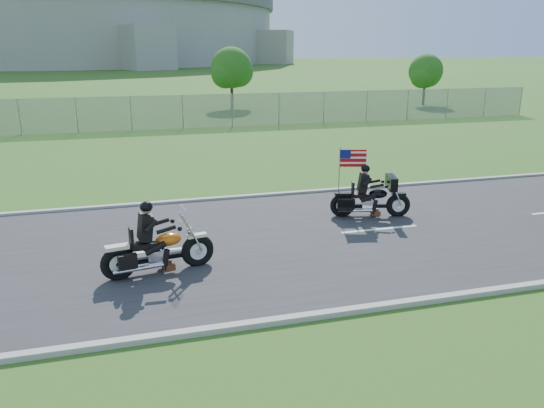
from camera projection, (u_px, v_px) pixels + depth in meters
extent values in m
plane|color=#245A1C|center=(233.00, 245.00, 13.21)|extent=(420.00, 420.00, 0.00)
cube|color=#28282B|center=(233.00, 244.00, 13.21)|extent=(120.00, 8.00, 0.04)
cube|color=#9E9B93|center=(208.00, 200.00, 16.94)|extent=(120.00, 0.18, 0.12)
cube|color=#9E9B93|center=(279.00, 321.00, 9.46)|extent=(120.00, 0.18, 0.12)
cube|color=gray|center=(77.00, 115.00, 30.12)|extent=(60.00, 0.03, 2.00)
cylinder|color=#A3A099|center=(58.00, 28.00, 162.22)|extent=(130.00, 130.00, 20.00)
cylinder|color=#605E5B|center=(55.00, 4.00, 160.22)|extent=(132.00, 132.00, 4.00)
cylinder|color=#382316|center=(232.00, 92.00, 42.09)|extent=(0.22, 0.22, 2.52)
sphere|color=#2D5115|center=(231.00, 68.00, 41.55)|extent=(3.20, 3.20, 3.20)
sphere|color=#2D5115|center=(238.00, 72.00, 42.26)|extent=(2.40, 2.40, 2.40)
sphere|color=#2D5115|center=(225.00, 74.00, 41.17)|extent=(2.24, 2.24, 2.24)
cylinder|color=#382316|center=(424.00, 91.00, 44.38)|extent=(0.22, 0.22, 2.24)
sphere|color=#2D5115|center=(426.00, 71.00, 43.90)|extent=(2.80, 2.80, 2.80)
sphere|color=#2D5115|center=(429.00, 74.00, 44.52)|extent=(2.10, 2.10, 2.10)
sphere|color=#2D5115|center=(422.00, 76.00, 43.57)|extent=(1.96, 1.96, 1.96)
torus|color=black|center=(198.00, 250.00, 11.81)|extent=(0.77, 0.31, 0.75)
torus|color=black|center=(118.00, 264.00, 11.10)|extent=(0.77, 0.31, 0.75)
ellipsoid|color=orange|center=(168.00, 239.00, 11.44)|extent=(0.62, 0.42, 0.28)
cube|color=black|center=(144.00, 245.00, 11.23)|extent=(0.60, 0.40, 0.12)
cube|color=black|center=(145.00, 227.00, 11.14)|extent=(0.31, 0.44, 0.56)
sphere|color=black|center=(146.00, 207.00, 11.04)|extent=(0.32, 0.32, 0.27)
cube|color=silver|center=(186.00, 215.00, 11.47)|extent=(0.12, 0.47, 0.41)
torus|color=black|center=(398.00, 205.00, 15.26)|extent=(0.72, 0.35, 0.70)
torus|color=black|center=(342.00, 205.00, 15.25)|extent=(0.72, 0.35, 0.70)
ellipsoid|color=black|center=(378.00, 194.00, 15.16)|extent=(0.59, 0.43, 0.27)
cube|color=black|center=(361.00, 195.00, 15.17)|extent=(0.58, 0.41, 0.11)
cube|color=black|center=(363.00, 183.00, 15.06)|extent=(0.32, 0.43, 0.52)
sphere|color=black|center=(365.00, 169.00, 14.94)|extent=(0.31, 0.31, 0.26)
cube|color=black|center=(391.00, 183.00, 15.07)|extent=(0.40, 0.79, 0.38)
cube|color=#B70C11|center=(353.00, 158.00, 15.05)|extent=(0.74, 0.22, 0.49)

